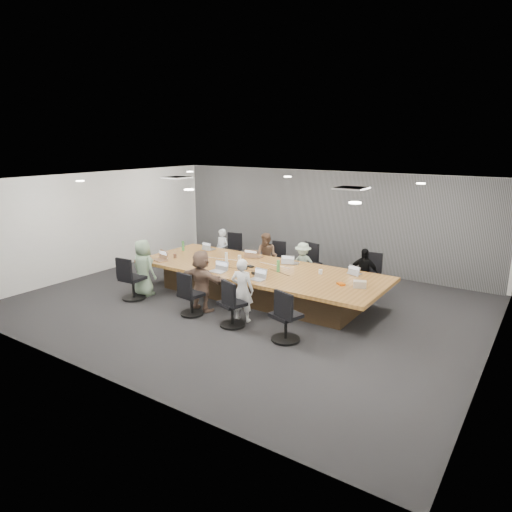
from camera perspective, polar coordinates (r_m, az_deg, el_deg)
The scene contains 41 objects.
floor at distance 10.51m, azimuth -1.22°, elevation -6.00°, with size 10.00×8.00×0.00m, color #262628.
ceiling at distance 9.89m, azimuth -1.31°, elevation 9.38°, with size 10.00×8.00×0.00m, color white.
wall_back at distance 13.52m, azimuth 8.55°, elevation 4.59°, with size 10.00×2.80×0.00m, color silver.
wall_front at distance 7.33m, azimuth -19.58°, elevation -4.44°, with size 10.00×2.80×0.00m, color silver.
wall_left at distance 13.56m, azimuth -18.87°, elevation 4.00°, with size 8.00×2.80×0.00m, color silver.
wall_right at distance 8.40m, azimuth 27.95°, elevation -2.96°, with size 8.00×2.80×0.00m, color silver.
curtain at distance 13.45m, azimuth 8.40°, elevation 4.54°, with size 9.80×0.04×2.80m, color #5F5F61.
conference_table at distance 10.77m, azimuth 0.30°, elevation -3.24°, with size 6.00×2.20×0.74m.
chair_0 at distance 13.29m, azimuth -3.31°, elevation 0.23°, with size 0.57×0.57×0.84m, color black, non-canonical shape.
chair_1 at distance 12.48m, azimuth 2.21°, elevation -0.96°, with size 0.49×0.49×0.72m, color black, non-canonical shape.
chair_2 at distance 11.95m, azimuth 6.64°, elevation -1.40°, with size 0.58×0.58×0.86m, color black, non-canonical shape.
chair_3 at distance 11.35m, azimuth 13.84°, elevation -2.71°, with size 0.55×0.55×0.81m, color black, non-canonical shape.
chair_4 at distance 11.08m, azimuth -15.14°, elevation -3.13°, with size 0.57×0.57×0.85m, color black, non-canonical shape.
chair_5 at distance 9.85m, azimuth -8.09°, elevation -5.22°, with size 0.52×0.52×0.76m, color black, non-canonical shape.
chair_6 at distance 9.19m, azimuth -2.99°, elevation -6.41°, with size 0.54×0.54×0.80m, color black, non-canonical shape.
chair_7 at distance 8.54m, azimuth 3.75°, elevation -7.92°, with size 0.57×0.57×0.85m, color black, non-canonical shape.
person_0 at distance 12.98m, azimuth -4.26°, elevation 0.73°, with size 0.44×0.29×1.22m, color silver.
laptop_0 at distance 12.53m, azimuth -5.82°, elevation 0.86°, with size 0.29×0.20×0.02m, color #B2B2B7.
person_1 at distance 12.13m, azimuth 1.36°, elevation -0.09°, with size 0.62×0.48×1.27m, color brown.
laptop_1 at distance 11.65m, azimuth -0.09°, elevation -0.10°, with size 0.36×0.25×0.02m, color #8C6647.
person_2 at distance 11.62m, azimuth 5.86°, elevation -1.11°, with size 0.74×0.43×1.15m, color #9BB49F.
laptop_2 at distance 11.10m, azimuth 4.55°, elevation -0.87°, with size 0.32×0.22×0.02m, color #B2B2B7.
person_3 at distance 10.98m, azimuth 13.27°, elevation -2.16°, with size 0.71×0.30×1.22m, color black.
laptop_3 at distance 10.45m, azimuth 12.23°, elevation -2.14°, with size 0.29×0.20×0.02m, color #B2B2B7.
person_4 at distance 11.23m, azimuth -13.89°, elevation -1.43°, with size 0.67×0.43×1.37m, color gray.
laptop_4 at distance 11.57m, azimuth -11.91°, elevation -0.51°, with size 0.35×0.24×0.02m, color #8C6647.
person_5 at distance 10.00m, azimuth -6.82°, elevation -3.07°, with size 1.26×0.40×1.36m, color brown.
laptop_5 at distance 10.39m, azimuth -4.86°, elevation -1.96°, with size 0.36×0.24×0.02m, color #B2B2B7.
person_6 at distance 9.37m, azimuth -1.72°, elevation -4.28°, with size 0.49×0.32×1.33m, color silver.
laptop_6 at distance 9.77m, azimuth 0.15°, elevation -2.96°, with size 0.30×0.21×0.02m, color #B2B2B7.
bottle_green_left at distance 12.47m, azimuth -9.10°, elevation 1.26°, with size 0.07×0.07×0.26m, color #3E8541.
bottle_green_right at distance 10.34m, azimuth 2.80°, elevation -1.26°, with size 0.08×0.08×0.27m, color #3E8541.
bottle_clear at distance 11.20m, azimuth -3.73°, elevation -0.14°, with size 0.07×0.07×0.24m, color silver.
cup_white_far at distance 11.42m, azimuth -2.08°, elevation -0.17°, with size 0.09×0.09×0.11m, color white.
cup_white_near at distance 10.29m, azimuth 8.07°, elevation -1.96°, with size 0.08×0.08×0.10m, color white.
mug_brown at distance 11.78m, azimuth -10.10°, elevation 0.05°, with size 0.08×0.08×0.10m, color brown.
mic_left at distance 10.59m, azimuth -1.58°, elevation -1.54°, with size 0.17×0.11×0.03m, color black.
mic_right at distance 10.74m, azimuth -0.72°, elevation -1.31°, with size 0.17×0.11×0.03m, color black.
stapler at distance 10.13m, azimuth -0.16°, elevation -2.20°, with size 0.17×0.04×0.06m, color black.
canvas_bag at distance 9.50m, azimuth 12.84°, elevation -3.46°, with size 0.26×0.16×0.14m, color #BBA992.
snack_packet at distance 9.61m, azimuth 10.57°, elevation -3.45°, with size 0.17×0.12×0.04m, color #C84F06.
Camera 1 is at (5.67, -8.06, 3.66)m, focal length 32.00 mm.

